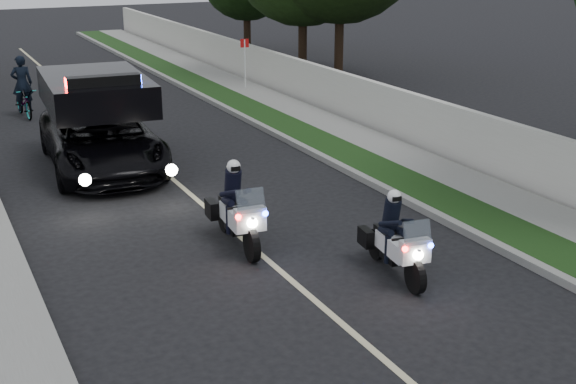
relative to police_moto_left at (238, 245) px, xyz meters
name	(u,v)px	position (x,y,z in m)	size (l,w,h in m)	color
ground	(377,353)	(0.20, -4.59, 0.00)	(120.00, 120.00, 0.00)	black
curb_right	(305,149)	(4.30, 5.41, 0.07)	(0.20, 60.00, 0.15)	gray
grass_verge	(327,146)	(5.00, 5.41, 0.08)	(1.20, 60.00, 0.16)	#193814
sidewalk_right	(366,140)	(6.30, 5.41, 0.08)	(1.40, 60.00, 0.16)	gray
property_wall	(396,114)	(7.30, 5.41, 0.75)	(0.22, 60.00, 1.50)	beige
lane_marking	(162,170)	(0.20, 5.41, 0.00)	(0.12, 50.00, 0.01)	#BFB78C
police_moto_left	(238,245)	(0.00, 0.00, 0.00)	(0.69, 1.97, 1.67)	silver
police_moto_right	(394,274)	(1.94, -2.47, 0.00)	(0.63, 1.80, 1.53)	silver
police_suv	(104,169)	(-1.09, 6.21, 0.00)	(2.62, 5.65, 2.75)	black
bicycle	(26,117)	(-1.98, 13.31, 0.00)	(0.63, 1.81, 0.95)	black
cyclist	(26,117)	(-1.98, 13.31, 0.00)	(0.66, 0.44, 1.82)	black
sign_post	(245,92)	(6.20, 13.94, 0.00)	(0.33, 0.33, 2.08)	#BA0D11
tree_right_c	(338,82)	(10.48, 14.24, 0.00)	(6.48, 6.48, 10.80)	black
tree_right_d	(302,78)	(9.61, 15.76, 0.00)	(5.93, 5.93, 9.88)	#1E3A13
tree_right_e	(248,54)	(10.29, 23.10, 0.00)	(4.63, 4.63, 7.71)	#183510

